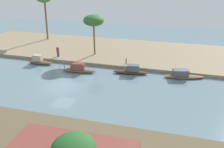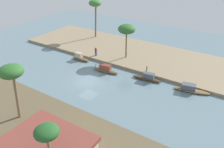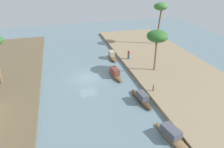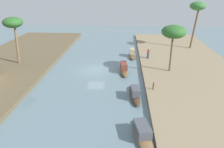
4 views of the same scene
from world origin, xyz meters
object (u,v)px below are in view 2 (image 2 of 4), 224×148
object	(u,v)px
sampan_open_hull	(190,89)
sampan_foreground	(147,78)
palm_tree_right_short	(11,73)
mooring_post	(147,68)
palm_tree_right_tall	(47,134)
person_on_near_bank	(96,52)
palm_tree_left_near	(127,29)
palm_tree_left_far	(95,4)
sampan_near_left_bank	(80,58)
sampan_downstream_large	(106,69)

from	to	relation	value
sampan_open_hull	sampan_foreground	distance (m)	6.59
sampan_open_hull	palm_tree_right_short	world-z (taller)	palm_tree_right_short
sampan_foreground	mooring_post	bearing A→B (deg)	-67.64
sampan_open_hull	palm_tree_right_tall	world-z (taller)	palm_tree_right_tall
sampan_foreground	palm_tree_right_short	distance (m)	19.76
person_on_near_bank	palm_tree_right_tall	bearing A→B (deg)	-75.08
palm_tree_left_near	palm_tree_right_short	world-z (taller)	palm_tree_right_short
mooring_post	palm_tree_right_short	distance (m)	21.03
palm_tree_left_far	palm_tree_right_short	bearing A→B (deg)	109.25
palm_tree_right_tall	sampan_open_hull	bearing A→B (deg)	-104.80
sampan_foreground	palm_tree_left_far	size ratio (longest dim) A/B	0.58
palm_tree_left_near	person_on_near_bank	bearing A→B (deg)	25.14
sampan_near_left_bank	person_on_near_bank	xyz separation A→B (m)	(-1.79, -2.48, 0.66)
sampan_foreground	mooring_post	size ratio (longest dim) A/B	5.66
sampan_foreground	sampan_open_hull	bearing A→B (deg)	177.00
palm_tree_left_near	palm_tree_left_far	world-z (taller)	palm_tree_left_far
person_on_near_bank	sampan_foreground	bearing A→B (deg)	-26.12
palm_tree_right_short	sampan_open_hull	bearing A→B (deg)	-131.11
person_on_near_bank	palm_tree_left_near	world-z (taller)	palm_tree_left_near
sampan_near_left_bank	palm_tree_left_far	size ratio (longest dim) A/B	0.45
palm_tree_right_tall	mooring_post	bearing A→B (deg)	-84.65
palm_tree_right_short	palm_tree_right_tall	bearing A→B (deg)	157.81
person_on_near_bank	mooring_post	xyz separation A→B (m)	(-10.72, 0.46, -0.27)
mooring_post	palm_tree_right_short	world-z (taller)	palm_tree_right_short
sampan_downstream_large	person_on_near_bank	world-z (taller)	person_on_near_bank
mooring_post	palm_tree_left_far	distance (m)	20.57
sampan_open_hull	person_on_near_bank	distance (m)	18.58
palm_tree_left_near	palm_tree_right_tall	world-z (taller)	palm_tree_left_near
person_on_near_bank	mooring_post	distance (m)	10.73
sampan_foreground	sampan_downstream_large	bearing A→B (deg)	4.04
sampan_downstream_large	sampan_open_hull	world-z (taller)	sampan_downstream_large
mooring_post	palm_tree_right_short	size ratio (longest dim) A/B	0.12
sampan_downstream_large	sampan_near_left_bank	world-z (taller)	sampan_near_left_bank
sampan_near_left_bank	palm_tree_right_short	xyz separation A→B (m)	(-5.17, 16.94, 5.79)
sampan_open_hull	palm_tree_right_short	xyz separation A→B (m)	(15.06, 17.26, 5.84)
sampan_open_hull	palm_tree_right_tall	size ratio (longest dim) A/B	0.92
sampan_foreground	sampan_near_left_bank	bearing A→B (deg)	-6.69
palm_tree_right_short	person_on_near_bank	bearing A→B (deg)	-80.13
sampan_near_left_bank	palm_tree_left_far	distance (m)	14.02
sampan_open_hull	person_on_near_bank	world-z (taller)	person_on_near_bank
sampan_near_left_bank	palm_tree_left_near	world-z (taller)	palm_tree_left_near
sampan_open_hull	sampan_near_left_bank	size ratio (longest dim) A/B	1.40
sampan_open_hull	person_on_near_bank	size ratio (longest dim) A/B	3.14
sampan_near_left_bank	person_on_near_bank	distance (m)	3.13
sampan_foreground	person_on_near_bank	world-z (taller)	person_on_near_bank
mooring_post	sampan_near_left_bank	bearing A→B (deg)	9.14
sampan_open_hull	palm_tree_right_tall	bearing A→B (deg)	62.93
sampan_open_hull	palm_tree_left_far	xyz separation A→B (m)	(24.86, -10.81, 7.21)
person_on_near_bank	sampan_open_hull	bearing A→B (deg)	-20.67
sampan_foreground	sampan_near_left_bank	distance (m)	13.66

